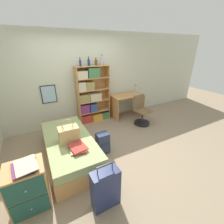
# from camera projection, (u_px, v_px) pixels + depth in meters

# --- Properties ---
(ground_plane) EXTENTS (14.00, 14.00, 0.00)m
(ground_plane) POSITION_uv_depth(u_px,v_px,m) (103.00, 146.00, 3.56)
(ground_plane) COLOR gray
(wall_back) EXTENTS (10.00, 0.09, 2.60)m
(wall_back) POSITION_uv_depth(u_px,v_px,m) (79.00, 80.00, 4.30)
(wall_back) COLOR beige
(wall_back) RESTS_ON ground_plane
(bed) EXTENTS (0.91, 1.92, 0.48)m
(bed) POSITION_uv_depth(u_px,v_px,m) (70.00, 147.00, 3.15)
(bed) COLOR tan
(bed) RESTS_ON ground_plane
(handbag) EXTENTS (0.37, 0.25, 0.48)m
(handbag) POSITION_uv_depth(u_px,v_px,m) (69.00, 134.00, 2.87)
(handbag) COLOR tan
(handbag) RESTS_ON bed
(book_stack_on_bed) EXTENTS (0.32, 0.38, 0.07)m
(book_stack_on_bed) POSITION_uv_depth(u_px,v_px,m) (78.00, 148.00, 2.68)
(book_stack_on_bed) COLOR #232328
(book_stack_on_bed) RESTS_ON bed
(suitcase) EXTENTS (0.41, 0.21, 0.76)m
(suitcase) POSITION_uv_depth(u_px,v_px,m) (105.00, 189.00, 2.14)
(suitcase) COLOR navy
(suitcase) RESTS_ON ground_plane
(dresser) EXTENTS (0.50, 0.47, 0.71)m
(dresser) POSITION_uv_depth(u_px,v_px,m) (28.00, 187.00, 2.11)
(dresser) COLOR tan
(dresser) RESTS_ON ground_plane
(magazine_pile_on_dresser) EXTENTS (0.34, 0.39, 0.05)m
(magazine_pile_on_dresser) POSITION_uv_depth(u_px,v_px,m) (25.00, 166.00, 1.96)
(magazine_pile_on_dresser) COLOR #232328
(magazine_pile_on_dresser) RESTS_ON dresser
(bookcase) EXTENTS (0.96, 0.29, 1.70)m
(bookcase) POSITION_uv_depth(u_px,v_px,m) (91.00, 98.00, 4.46)
(bookcase) COLOR tan
(bookcase) RESTS_ON ground_plane
(bottle_green) EXTENTS (0.06, 0.06, 0.23)m
(bottle_green) POSITION_uv_depth(u_px,v_px,m) (80.00, 63.00, 3.93)
(bottle_green) COLOR navy
(bottle_green) RESTS_ON bookcase
(bottle_brown) EXTENTS (0.07, 0.07, 0.24)m
(bottle_brown) POSITION_uv_depth(u_px,v_px,m) (89.00, 62.00, 4.03)
(bottle_brown) COLOR navy
(bottle_brown) RESTS_ON bookcase
(bottle_clear) EXTENTS (0.08, 0.08, 0.21)m
(bottle_clear) POSITION_uv_depth(u_px,v_px,m) (96.00, 62.00, 4.15)
(bottle_clear) COLOR brown
(bottle_clear) RESTS_ON bookcase
(bottle_blue) EXTENTS (0.07, 0.07, 0.28)m
(bottle_blue) POSITION_uv_depth(u_px,v_px,m) (102.00, 61.00, 4.26)
(bottle_blue) COLOR #B7BCC1
(bottle_blue) RESTS_ON bookcase
(desk) EXTENTS (1.04, 0.61, 0.74)m
(desk) POSITION_uv_depth(u_px,v_px,m) (127.00, 102.00, 4.96)
(desk) COLOR tan
(desk) RESTS_ON ground_plane
(desk_lamp) EXTENTS (0.17, 0.12, 0.40)m
(desk_lamp) POSITION_uv_depth(u_px,v_px,m) (136.00, 86.00, 4.90)
(desk_lamp) COLOR #ADA89E
(desk_lamp) RESTS_ON desk
(desk_chair) EXTENTS (0.48, 0.48, 0.87)m
(desk_chair) POSITION_uv_depth(u_px,v_px,m) (141.00, 115.00, 4.53)
(desk_chair) COLOR black
(desk_chair) RESTS_ON ground_plane
(backpack) EXTENTS (0.27, 0.24, 0.47)m
(backpack) POSITION_uv_depth(u_px,v_px,m) (103.00, 143.00, 3.29)
(backpack) COLOR #2D3856
(backpack) RESTS_ON ground_plane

